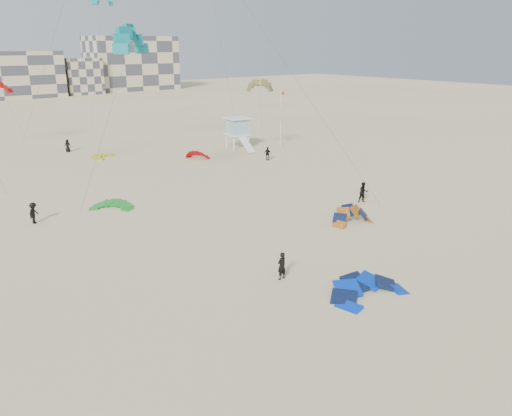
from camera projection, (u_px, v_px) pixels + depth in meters
ground at (327, 281)px, 30.26m from camera, size 320.00×320.00×0.00m
kite_ground_blue at (368, 295)px, 28.60m from camera, size 5.31×5.55×2.56m
kite_ground_orange at (352, 223)px, 40.00m from camera, size 4.06×4.08×3.50m
kite_ground_green at (112, 208)px, 43.79m from camera, size 5.13×5.15×1.63m
kite_ground_red_far at (198, 158)px, 62.75m from camera, size 4.28×4.25×3.05m
kite_ground_yellow at (103, 157)px, 63.29m from camera, size 4.78×4.81×0.59m
kitesurfer_main at (282, 266)px, 30.25m from camera, size 0.66×0.44×1.76m
kitesurfer_b at (363, 192)px, 45.08m from camera, size 1.12×1.02×1.87m
kitesurfer_c at (34, 213)px, 39.77m from camera, size 1.24×1.24×1.72m
kitesurfer_d at (268, 154)px, 61.46m from camera, size 0.78×1.06×1.67m
kitesurfer_e at (68, 146)px, 66.28m from camera, size 0.90×0.68×1.67m
kitesurfer_f at (234, 124)px, 84.22m from camera, size 0.97×1.56×1.61m
kite_fly_teal_a at (130, 43)px, 41.94m from camera, size 9.91×6.27×14.20m
kite_fly_olive at (260, 87)px, 61.70m from camera, size 4.42×4.42×9.01m
kite_fly_teal_b at (103, 1)px, 77.89m from camera, size 7.67×6.46×20.35m
kite_fly_red at (1, 88)px, 67.16m from camera, size 4.40×4.27×8.41m
lifeguard_tower_near at (238, 133)px, 68.32m from camera, size 3.41×6.00×4.21m
flagpole at (281, 117)px, 69.31m from camera, size 0.63×0.10×7.74m
condo_east at (132, 63)px, 155.42m from camera, size 26.00×14.00×16.00m
condo_fill_right at (80, 76)px, 142.73m from camera, size 10.00×10.00×10.00m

